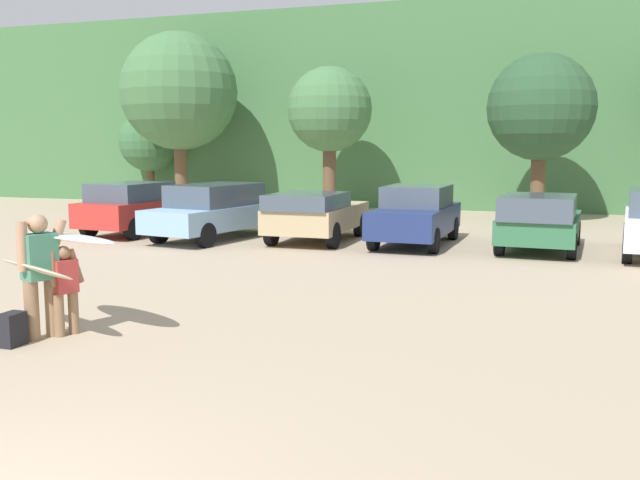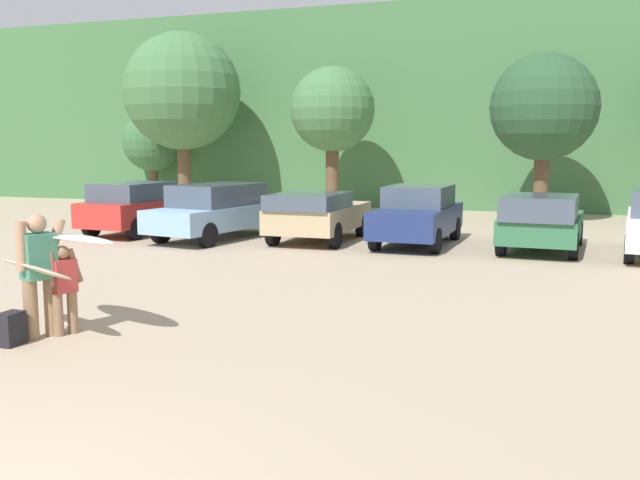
% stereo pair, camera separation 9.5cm
% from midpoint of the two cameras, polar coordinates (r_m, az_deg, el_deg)
% --- Properties ---
extents(hillside_ridge, '(108.00, 12.00, 8.63)m').
position_cam_midpoint_polar(hillside_ridge, '(35.52, 12.52, 10.18)').
color(hillside_ridge, '#427042').
rests_on(hillside_ridge, ground_plane).
extents(tree_far_right, '(2.79, 2.79, 4.28)m').
position_cam_midpoint_polar(tree_far_right, '(33.59, -13.86, 7.80)').
color(tree_far_right, brown).
rests_on(tree_far_right, ground_plane).
extents(tree_center_left, '(4.88, 4.88, 7.37)m').
position_cam_midpoint_polar(tree_center_left, '(30.29, -11.54, 11.78)').
color(tree_center_left, brown).
rests_on(tree_center_left, ground_plane).
extents(tree_right, '(3.30, 3.30, 5.73)m').
position_cam_midpoint_polar(tree_right, '(27.54, 0.68, 10.52)').
color(tree_right, brown).
rests_on(tree_right, ground_plane).
extents(tree_center, '(3.66, 3.66, 5.82)m').
position_cam_midpoint_polar(tree_center, '(25.48, 17.50, 10.24)').
color(tree_center, brown).
rests_on(tree_center, ground_plane).
extents(parked_car_red, '(2.12, 4.25, 1.57)m').
position_cam_midpoint_polar(parked_car_red, '(21.97, -14.81, 2.64)').
color(parked_car_red, '#B72D28').
rests_on(parked_car_red, ground_plane).
extents(parked_car_sky_blue, '(2.59, 4.94, 1.59)m').
position_cam_midpoint_polar(parked_car_sky_blue, '(20.25, -8.60, 2.43)').
color(parked_car_sky_blue, '#84ADD1').
rests_on(parked_car_sky_blue, ground_plane).
extents(parked_car_tan, '(1.98, 4.07, 1.40)m').
position_cam_midpoint_polar(parked_car_tan, '(19.48, -0.53, 2.14)').
color(parked_car_tan, tan).
rests_on(parked_car_tan, ground_plane).
extents(parked_car_navy, '(1.87, 4.31, 1.60)m').
position_cam_midpoint_polar(parked_car_navy, '(19.07, 7.72, 2.09)').
color(parked_car_navy, navy).
rests_on(parked_car_navy, ground_plane).
extents(parked_car_forest_green, '(2.07, 4.14, 1.47)m').
position_cam_midpoint_polar(parked_car_forest_green, '(18.47, 17.35, 1.50)').
color(parked_car_forest_green, '#2D6642').
rests_on(parked_car_forest_green, ground_plane).
extents(person_adult, '(0.46, 0.73, 1.74)m').
position_cam_midpoint_polar(person_adult, '(10.40, -22.16, -2.19)').
color(person_adult, '#8C6B4C').
rests_on(person_adult, ground_plane).
extents(person_child, '(0.34, 0.52, 1.28)m').
position_cam_midpoint_polar(person_child, '(10.48, -20.37, -3.47)').
color(person_child, '#8C6B4C').
rests_on(person_child, ground_plane).
extents(surfboard_cream, '(1.95, 1.26, 0.28)m').
position_cam_midpoint_polar(surfboard_cream, '(10.43, -22.45, -2.22)').
color(surfboard_cream, beige).
extents(surfboard_white, '(2.17, 1.35, 0.12)m').
position_cam_midpoint_polar(surfboard_white, '(10.47, -19.97, 0.23)').
color(surfboard_white, white).
extents(backpack_dropped, '(0.24, 0.34, 0.45)m').
position_cam_midpoint_polar(backpack_dropped, '(10.29, -24.12, -6.68)').
color(backpack_dropped, black).
rests_on(backpack_dropped, ground_plane).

